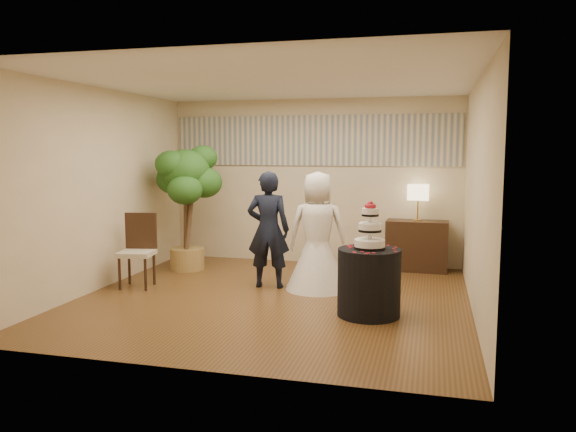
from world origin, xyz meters
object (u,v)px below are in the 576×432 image
(bride, at_px, (318,231))
(ficus_tree, at_px, (186,207))
(cake_table, at_px, (369,282))
(wedding_cake, at_px, (370,225))
(side_chair, at_px, (137,251))
(table_lamp, at_px, (418,203))
(console, at_px, (417,246))
(groom, at_px, (268,230))

(bride, height_order, ficus_tree, ficus_tree)
(cake_table, bearing_deg, wedding_cake, 0.00)
(ficus_tree, bearing_deg, cake_table, -30.11)
(ficus_tree, bearing_deg, wedding_cake, -30.11)
(cake_table, height_order, wedding_cake, wedding_cake)
(bride, bearing_deg, side_chair, 6.73)
(table_lamp, bearing_deg, console, 0.00)
(bride, relative_size, side_chair, 1.58)
(bride, height_order, side_chair, bride)
(groom, distance_m, table_lamp, 2.62)
(cake_table, distance_m, console, 2.73)
(groom, relative_size, wedding_cake, 2.94)
(bride, bearing_deg, console, -134.58)
(console, bearing_deg, table_lamp, 0.00)
(wedding_cake, xyz_separation_m, side_chair, (-3.33, 0.55, -0.56))
(bride, distance_m, ficus_tree, 2.44)
(groom, xyz_separation_m, ficus_tree, (-1.62, 0.79, 0.21))
(bride, distance_m, table_lamp, 2.09)
(console, bearing_deg, wedding_cake, -97.92)
(groom, bearing_deg, wedding_cake, 138.84)
(cake_table, height_order, ficus_tree, ficus_tree)
(console, height_order, side_chair, side_chair)
(ficus_tree, bearing_deg, bride, -17.75)
(ficus_tree, xyz_separation_m, side_chair, (-0.18, -1.28, -0.51))
(cake_table, xyz_separation_m, table_lamp, (0.47, 2.69, 0.70))
(bride, distance_m, console, 2.11)
(ficus_tree, bearing_deg, table_lamp, 13.45)
(groom, bearing_deg, cake_table, 138.84)
(console, bearing_deg, groom, -138.40)
(bride, height_order, table_lamp, bride)
(console, xyz_separation_m, table_lamp, (0.00, 0.00, 0.70))
(groom, distance_m, console, 2.64)
(table_lamp, bearing_deg, groom, -140.39)
(side_chair, bearing_deg, groom, 5.68)
(bride, distance_m, wedding_cake, 1.39)
(wedding_cake, relative_size, ficus_tree, 0.27)
(bride, relative_size, wedding_cake, 2.94)
(groom, relative_size, table_lamp, 2.85)
(table_lamp, bearing_deg, wedding_cake, -99.91)
(bride, distance_m, side_chair, 2.57)
(groom, xyz_separation_m, bride, (0.70, 0.05, 0.00))
(groom, xyz_separation_m, side_chair, (-1.80, -0.49, -0.30))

